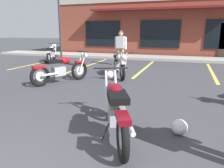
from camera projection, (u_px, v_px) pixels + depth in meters
name	position (u px, v px, depth m)	size (l,w,h in m)	color
ground_plane	(108.00, 99.00, 5.53)	(80.00, 80.00, 0.00)	#3D3D42
sidewalk_kerb	(156.00, 58.00, 13.37)	(22.00, 1.80, 0.14)	#A8A59E
brick_storefront_building	(165.00, 28.00, 16.56)	(14.63, 6.50, 3.75)	brown
painted_stall_lines	(145.00, 68.00, 10.08)	(11.26, 4.80, 0.01)	#DBCC4C
motorcycle_foreground_classic	(116.00, 108.00, 3.54)	(1.16, 1.97, 0.98)	black
motorcycle_red_sportbike	(51.00, 53.00, 12.09)	(1.10, 2.00, 0.98)	black
motorcycle_black_cruiser	(61.00, 69.00, 7.18)	(1.26, 1.92, 0.98)	black
motorcycle_blue_standard	(119.00, 64.00, 8.14)	(1.21, 1.95, 0.98)	black
person_by_back_row	(121.00, 46.00, 10.67)	(0.61, 0.30, 1.68)	black
helmet_on_pavement	(180.00, 127.00, 3.63)	(0.26, 0.26, 0.26)	silver
parking_lot_lamp_post	(57.00, 0.00, 13.33)	(0.24, 0.76, 5.39)	#2D2D33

